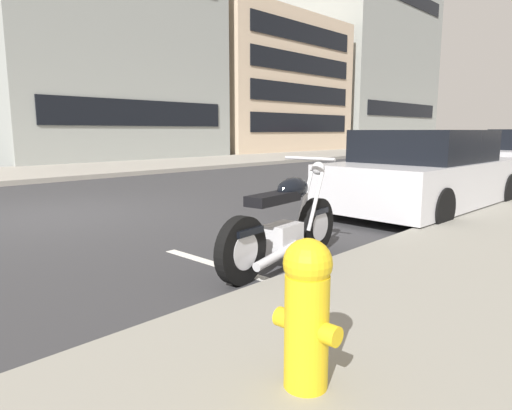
# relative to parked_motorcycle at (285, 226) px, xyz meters

# --- Properties ---
(ground_plane) EXTENTS (260.00, 260.00, 0.00)m
(ground_plane) POSITION_rel_parked_motorcycle_xyz_m (-0.47, 4.60, -0.43)
(ground_plane) COLOR #333335
(sidewalk_far_curb) EXTENTS (120.00, 5.00, 0.14)m
(sidewalk_far_curb) POSITION_rel_parked_motorcycle_xyz_m (11.53, 12.05, -0.36)
(sidewalk_far_curb) COLOR gray
(sidewalk_far_curb) RESTS_ON ground
(parking_stall_stripe) EXTENTS (0.12, 2.20, 0.01)m
(parking_stall_stripe) POSITION_rel_parked_motorcycle_xyz_m (-0.47, 0.26, -0.42)
(parking_stall_stripe) COLOR silver
(parking_stall_stripe) RESTS_ON ground
(parked_motorcycle) EXTENTS (2.02, 0.62, 1.12)m
(parked_motorcycle) POSITION_rel_parked_motorcycle_xyz_m (0.00, 0.00, 0.00)
(parked_motorcycle) COLOR black
(parked_motorcycle) RESTS_ON ground
(parked_car_mid_block) EXTENTS (4.36, 2.03, 1.41)m
(parked_car_mid_block) POSITION_rel_parked_motorcycle_xyz_m (4.21, 0.30, 0.24)
(parked_car_mid_block) COLOR silver
(parked_car_mid_block) RESTS_ON ground
(car_opposite_curb) EXTENTS (4.36, 2.09, 1.35)m
(car_opposite_curb) POSITION_rel_parked_motorcycle_xyz_m (18.76, 8.79, 0.20)
(car_opposite_curb) COLOR black
(car_opposite_curb) RESTS_ON ground
(fire_hydrant) EXTENTS (0.24, 0.36, 0.76)m
(fire_hydrant) POSITION_rel_parked_motorcycle_xyz_m (-1.84, -1.68, 0.11)
(fire_hydrant) COLOR gold
(fire_hydrant) RESTS_ON sidewalk_near_curb
(townhouse_corner_block) EXTENTS (10.50, 9.91, 9.79)m
(townhouse_corner_block) POSITION_rel_parked_motorcycle_xyz_m (7.49, 19.26, 4.47)
(townhouse_corner_block) COLOR #939993
(townhouse_corner_block) RESTS_ON ground
(townhouse_far_uphill) EXTENTS (11.03, 11.42, 8.50)m
(townhouse_far_uphill) POSITION_rel_parked_motorcycle_xyz_m (18.88, 20.01, 3.82)
(townhouse_far_uphill) COLOR beige
(townhouse_far_uphill) RESTS_ON ground
(townhouse_near_left) EXTENTS (13.81, 9.30, 14.12)m
(townhouse_near_left) POSITION_rel_parked_motorcycle_xyz_m (32.39, 18.96, 6.63)
(townhouse_near_left) COLOR #939993
(townhouse_near_left) RESTS_ON ground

